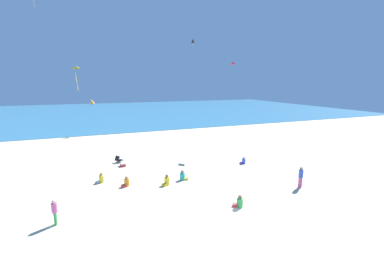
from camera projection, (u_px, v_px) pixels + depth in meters
ground_plane at (177, 167)px, 22.28m from camera, size 120.00×120.00×0.00m
ocean_water at (122, 112)px, 65.48m from camera, size 120.00×60.00×0.05m
beach_chair_near_camera at (118, 159)px, 23.53m from camera, size 0.85×0.82×0.64m
cooler_box at (123, 165)px, 22.47m from camera, size 0.50×0.61×0.28m
person_0 at (126, 182)px, 18.09m from camera, size 0.66×0.50×0.74m
person_1 at (239, 203)px, 15.02m from camera, size 0.67×0.62×0.76m
person_2 at (243, 161)px, 23.17m from camera, size 0.60×0.51×0.67m
person_3 at (301, 176)px, 17.77m from camera, size 0.32×0.32×1.52m
person_4 at (183, 176)px, 19.26m from camera, size 0.66×0.44×0.78m
person_5 at (167, 181)px, 18.30m from camera, size 0.70×0.63×0.79m
person_6 at (101, 179)px, 18.79m from camera, size 0.67×0.57×0.75m
person_7 at (55, 210)px, 13.05m from camera, size 0.29×0.29×1.40m
kite_black at (193, 41)px, 29.38m from camera, size 0.63×0.67×1.12m
kite_yellow at (75, 68)px, 14.19m from camera, size 0.58×0.59×1.42m
kite_orange at (92, 102)px, 36.18m from camera, size 0.85×0.64×1.22m
kite_red at (233, 63)px, 27.54m from camera, size 0.66×0.84×1.59m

